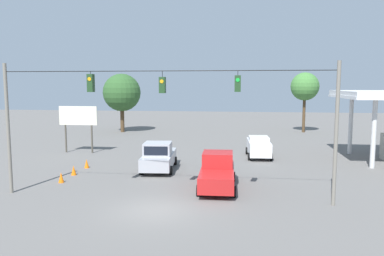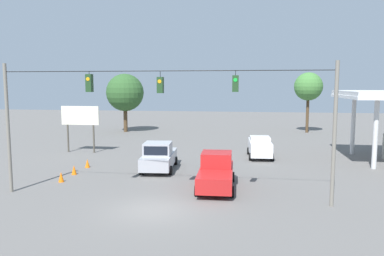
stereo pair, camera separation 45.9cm
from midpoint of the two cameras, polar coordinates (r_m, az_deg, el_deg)
ground_plane at (r=19.35m, az=-5.31°, el=-12.33°), size 140.00×140.00×0.00m
overhead_signal_span at (r=20.27m, az=-4.32°, el=2.14°), size 18.28×0.38×7.48m
pickup_truck_red_crossing_near at (r=23.00m, az=4.27°, el=-6.72°), size 2.33×5.32×2.12m
pickup_truck_silver_withflow_mid at (r=27.82m, az=-4.60°, el=-4.39°), size 2.61×5.33×2.12m
sedan_white_oncoming_far at (r=32.92m, az=10.70°, el=-2.81°), size 2.18×4.35×1.82m
traffic_cone_nearest at (r=25.77m, az=-18.84°, el=-7.07°), size 0.36×0.36×0.67m
traffic_cone_second at (r=27.57m, az=-17.08°, el=-6.12°), size 0.36×0.36×0.67m
traffic_cone_third at (r=29.58m, az=-15.22°, el=-5.20°), size 0.36×0.36×0.67m
roadside_billboard at (r=36.06m, az=-16.32°, el=1.34°), size 3.62×0.16×4.31m
tree_horizon_left at (r=51.34m, az=17.56°, el=6.00°), size 3.67×3.67×7.88m
tree_horizon_right at (r=50.52m, az=-9.92°, el=5.32°), size 4.95×4.95×7.73m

